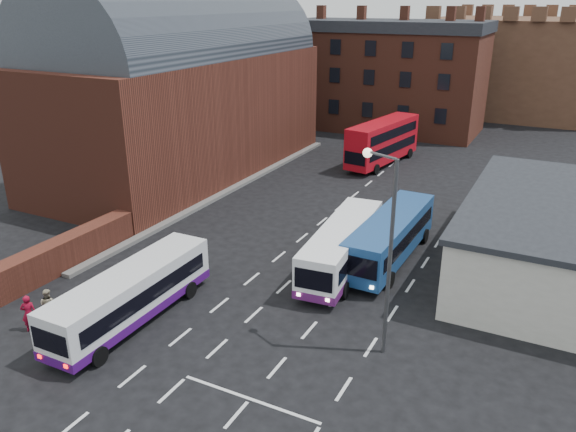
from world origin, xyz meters
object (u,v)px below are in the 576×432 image
at_px(bus_white_outbound, 131,292).
at_px(street_lamp, 385,238).
at_px(pedestrian_red, 29,313).
at_px(bus_white_inbound, 342,244).
at_px(bus_blue, 391,235).
at_px(pedestrian_beige, 48,304).
at_px(bus_red_double, 383,142).

height_order(bus_white_outbound, street_lamp, street_lamp).
relative_size(street_lamp, pedestrian_red, 4.83).
bearing_deg(bus_white_inbound, bus_blue, -135.82).
distance_m(bus_blue, pedestrian_beige, 18.60).
height_order(bus_white_inbound, pedestrian_red, bus_white_inbound).
xyz_separation_m(bus_white_outbound, bus_blue, (8.84, 11.98, 0.08)).
bearing_deg(bus_blue, street_lamp, 105.97).
height_order(bus_red_double, street_lamp, street_lamp).
bearing_deg(bus_red_double, street_lamp, 117.41).
height_order(bus_white_outbound, bus_white_inbound, bus_white_inbound).
bearing_deg(bus_blue, pedestrian_red, 51.24).
bearing_deg(bus_red_double, bus_white_inbound, 111.93).
relative_size(bus_blue, pedestrian_red, 5.50).
bearing_deg(bus_white_inbound, street_lamp, 118.60).
relative_size(bus_blue, pedestrian_beige, 6.24).
distance_m(bus_red_double, street_lamp, 30.13).
bearing_deg(bus_red_double, pedestrian_beige, 89.92).
height_order(bus_white_outbound, bus_red_double, bus_red_double).
relative_size(bus_white_outbound, bus_blue, 0.95).
relative_size(bus_red_double, street_lamp, 1.17).
xyz_separation_m(bus_white_inbound, bus_blue, (2.05, 2.39, 0.04)).
bearing_deg(bus_blue, pedestrian_beige, 49.05).
relative_size(bus_red_double, pedestrian_beige, 6.39).
distance_m(bus_white_inbound, street_lamp, 8.69).
relative_size(bus_white_inbound, bus_red_double, 0.96).
bearing_deg(pedestrian_red, bus_white_outbound, 174.17).
distance_m(bus_white_inbound, bus_blue, 3.15).
height_order(street_lamp, pedestrian_red, street_lamp).
xyz_separation_m(bus_white_outbound, bus_white_inbound, (6.79, 9.59, 0.03)).
height_order(bus_white_inbound, bus_blue, bus_blue).
bearing_deg(pedestrian_beige, bus_white_inbound, -145.05).
xyz_separation_m(pedestrian_red, pedestrian_beige, (-0.01, 1.09, -0.11)).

